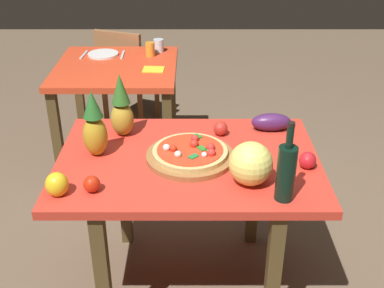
% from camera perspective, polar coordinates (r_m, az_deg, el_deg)
% --- Properties ---
extents(ground_plane, '(10.00, 10.00, 0.00)m').
position_cam_1_polar(ground_plane, '(2.72, -0.20, -15.88)').
color(ground_plane, brown).
extents(display_table, '(1.20, 0.83, 0.78)m').
position_cam_1_polar(display_table, '(2.30, -0.23, -3.81)').
color(display_table, '#513F21').
rests_on(display_table, ground_plane).
extents(background_table, '(0.83, 0.84, 0.78)m').
position_cam_1_polar(background_table, '(3.49, -8.43, 7.09)').
color(background_table, '#513F21').
rests_on(background_table, ground_plane).
extents(dining_chair, '(0.52, 0.52, 0.85)m').
position_cam_1_polar(dining_chair, '(4.16, -7.44, 8.24)').
color(dining_chair, '#986236').
rests_on(dining_chair, ground_plane).
extents(pizza_board, '(0.40, 0.40, 0.02)m').
position_cam_1_polar(pizza_board, '(2.24, -0.01, -1.45)').
color(pizza_board, '#986236').
rests_on(pizza_board, display_table).
extents(pizza, '(0.34, 0.34, 0.06)m').
position_cam_1_polar(pizza, '(2.22, 0.05, -0.84)').
color(pizza, tan).
rests_on(pizza, pizza_board).
extents(wine_bottle, '(0.08, 0.08, 0.34)m').
position_cam_1_polar(wine_bottle, '(1.94, 11.08, -3.17)').
color(wine_bottle, black).
rests_on(wine_bottle, display_table).
extents(pineapple_left, '(0.11, 0.11, 0.32)m').
position_cam_1_polar(pineapple_left, '(2.42, -7.94, 4.13)').
color(pineapple_left, '#B28E2A').
rests_on(pineapple_left, display_table).
extents(pineapple_right, '(0.11, 0.11, 0.32)m').
position_cam_1_polar(pineapple_right, '(2.26, -11.02, 1.99)').
color(pineapple_right, '#B68F22').
rests_on(pineapple_right, display_table).
extents(melon, '(0.19, 0.19, 0.19)m').
position_cam_1_polar(melon, '(2.04, 7.04, -2.29)').
color(melon, '#ECDF69').
rests_on(melon, display_table).
extents(bell_pepper, '(0.09, 0.09, 0.10)m').
position_cam_1_polar(bell_pepper, '(2.05, -15.17, -4.50)').
color(bell_pepper, yellow).
rests_on(bell_pepper, display_table).
extents(eggplant, '(0.20, 0.09, 0.09)m').
position_cam_1_polar(eggplant, '(2.51, 9.40, 2.50)').
color(eggplant, '#482052').
rests_on(eggplant, display_table).
extents(tomato_at_corner, '(0.08, 0.08, 0.08)m').
position_cam_1_polar(tomato_at_corner, '(2.22, 13.46, -1.88)').
color(tomato_at_corner, red).
rests_on(tomato_at_corner, display_table).
extents(tomato_near_board, '(0.07, 0.07, 0.07)m').
position_cam_1_polar(tomato_near_board, '(2.44, 3.56, 1.80)').
color(tomato_near_board, red).
rests_on(tomato_near_board, display_table).
extents(tomato_by_bottle, '(0.07, 0.07, 0.07)m').
position_cam_1_polar(tomato_by_bottle, '(2.04, -11.33, -4.55)').
color(tomato_by_bottle, red).
rests_on(tomato_by_bottle, display_table).
extents(drinking_glass_juice, '(0.07, 0.07, 0.10)m').
position_cam_1_polar(drinking_glass_juice, '(3.59, -4.63, 10.89)').
color(drinking_glass_juice, orange).
rests_on(drinking_glass_juice, background_table).
extents(drinking_glass_water, '(0.07, 0.07, 0.09)m').
position_cam_1_polar(drinking_glass_water, '(3.68, -3.65, 11.33)').
color(drinking_glass_water, silver).
rests_on(drinking_glass_water, background_table).
extents(dinner_plate, '(0.22, 0.22, 0.02)m').
position_cam_1_polar(dinner_plate, '(3.66, -10.01, 10.23)').
color(dinner_plate, white).
rests_on(dinner_plate, background_table).
extents(fork_utensil, '(0.03, 0.18, 0.01)m').
position_cam_1_polar(fork_utensil, '(3.69, -12.18, 10.09)').
color(fork_utensil, silver).
rests_on(fork_utensil, background_table).
extents(knife_utensil, '(0.02, 0.18, 0.01)m').
position_cam_1_polar(knife_utensil, '(3.64, -7.80, 10.22)').
color(knife_utensil, silver).
rests_on(knife_utensil, background_table).
extents(napkin_folded, '(0.15, 0.13, 0.01)m').
position_cam_1_polar(napkin_folded, '(3.33, -4.25, 8.62)').
color(napkin_folded, yellow).
rests_on(napkin_folded, background_table).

